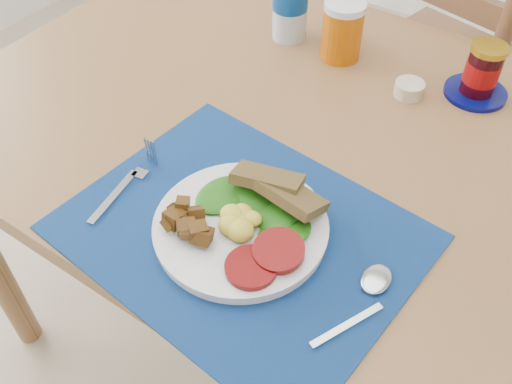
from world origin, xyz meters
TOP-DOWN VIEW (x-y plane):
  - table at (0.00, 0.20)m, footprint 1.40×0.90m
  - chair_far at (-0.01, 0.86)m, footprint 0.55×0.54m
  - placemat at (0.00, -0.07)m, footprint 0.53×0.44m
  - breakfast_plate at (-0.00, -0.07)m, footprint 0.26×0.26m
  - fork at (-0.20, -0.08)m, footprint 0.03×0.18m
  - spoon at (0.21, -0.06)m, footprint 0.06×0.17m
  - juice_glass at (-0.10, 0.43)m, footprint 0.08×0.08m
  - ramekin at (0.07, 0.39)m, footprint 0.06×0.06m
  - jam_on_saucer at (0.17, 0.46)m, footprint 0.12×0.12m

SIDE VIEW (x-z plane):
  - chair_far at x=-0.01m, z-range 0.00..1.25m
  - table at x=0.00m, z-range 0.29..1.04m
  - placemat at x=0.00m, z-range 0.75..0.75m
  - fork at x=-0.20m, z-range 0.75..0.76m
  - spoon at x=0.21m, z-range 0.75..0.76m
  - ramekin at x=0.07m, z-range 0.75..0.78m
  - breakfast_plate at x=0.00m, z-range 0.74..0.80m
  - jam_on_saucer at x=0.17m, z-range 0.74..0.85m
  - juice_glass at x=-0.10m, z-range 0.75..0.86m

